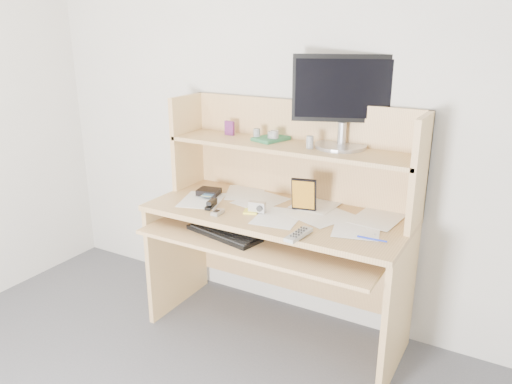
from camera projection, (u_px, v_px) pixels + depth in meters
The scene contains 19 objects.
back_wall at pixel (304, 109), 2.76m from camera, with size 3.60×0.04×2.50m, color beige.
desk at pixel (283, 216), 2.74m from camera, with size 1.40×0.70×1.30m.
paper_clutter at pixel (277, 211), 2.65m from camera, with size 1.32×0.54×0.01m, color white.
keyboard at pixel (224, 233), 2.60m from camera, with size 0.44×0.24×0.03m.
tv_remote at pixel (299, 235), 2.32m from camera, with size 0.05×0.18×0.02m, color #A0A19B.
flip_phone at pixel (218, 212), 2.60m from camera, with size 0.04×0.08×0.02m, color #AEAFB1.
stapler at pixel (211, 203), 2.70m from camera, with size 0.03×0.12×0.04m, color black.
wallet at pixel (209, 192), 2.90m from camera, with size 0.12×0.10×0.03m, color black.
sticky_note_pad at pixel (251, 211), 2.64m from camera, with size 0.07×0.07×0.01m, color #FFEB43.
digital_camera at pixel (257, 207), 2.62m from camera, with size 0.09×0.04×0.06m, color #B9B9BC.
game_case at pixel (304, 195), 2.61m from camera, with size 0.13×0.01×0.18m, color black.
blue_pen at pixel (372, 239), 2.28m from camera, with size 0.01×0.01×0.14m, color #192CBB.
card_box at pixel (230, 128), 2.90m from camera, with size 0.06×0.02×0.08m, color #A01C15.
shelf_book at pixel (271, 139), 2.78m from camera, with size 0.13×0.19×0.02m, color #378A45.
chip_stack_a at pixel (274, 136), 2.74m from camera, with size 0.05×0.05×0.06m, color black.
chip_stack_b at pixel (257, 134), 2.78m from camera, with size 0.04×0.04×0.06m, color white.
chip_stack_c at pixel (272, 137), 2.74m from camera, with size 0.04×0.04×0.05m, color black.
chip_stack_d at pixel (310, 142), 2.58m from camera, with size 0.04×0.04×0.07m, color white.
monitor at pixel (345, 99), 2.56m from camera, with size 0.52×0.28×0.47m.
Camera 1 is at (1.13, -0.73, 1.69)m, focal length 35.00 mm.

